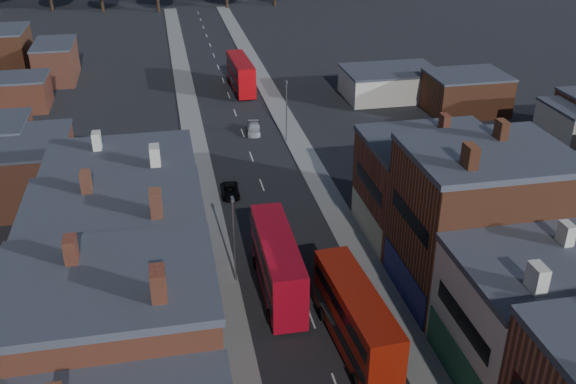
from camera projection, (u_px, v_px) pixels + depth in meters
name	position (u px, v px, depth m)	size (l,w,h in m)	color
pavement_west	(202.00, 182.00, 72.37)	(3.00, 200.00, 0.12)	gray
pavement_east	(314.00, 172.00, 74.66)	(3.00, 200.00, 0.12)	gray
lamp_post_2	(234.00, 234.00, 53.02)	(0.25, 0.70, 8.12)	slate
lamp_post_3	(286.00, 107.00, 81.05)	(0.25, 0.70, 8.12)	slate
bus_0	(278.00, 263.00, 52.64)	(3.16, 12.06, 5.19)	#B00A1C
bus_1	(356.00, 318.00, 46.36)	(3.57, 11.98, 5.11)	#A01909
bus_2	(241.00, 74.00, 100.71)	(3.32, 11.87, 5.09)	#A9070C
car_2	(230.00, 191.00, 69.30)	(1.87, 4.05, 1.13)	black
car_3	(254.00, 129.00, 85.39)	(1.70, 4.17, 1.21)	silver
ped_3	(388.00, 322.00, 48.73)	(1.01, 0.46, 1.72)	#5A544D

